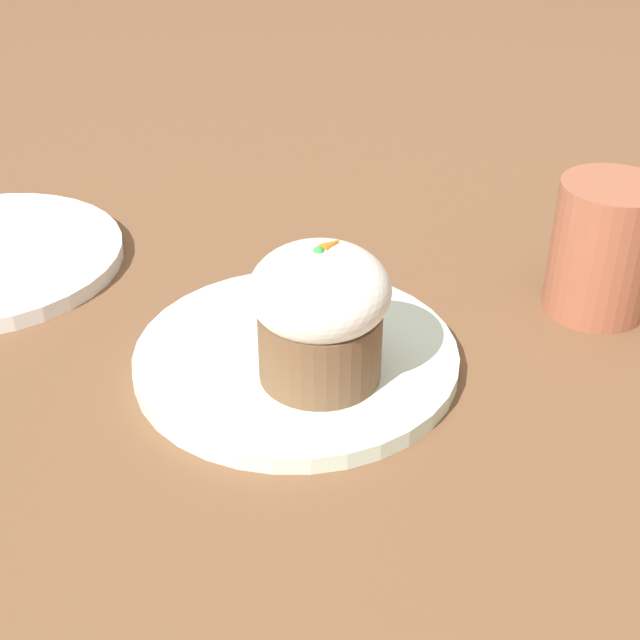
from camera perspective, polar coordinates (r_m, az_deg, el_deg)
name	(u,v)px	position (r m, az deg, el deg)	size (l,w,h in m)	color
ground_plane	(296,365)	(0.66, -1.52, -2.87)	(4.00, 4.00, 0.00)	brown
dessert_plate	(296,357)	(0.65, -1.53, -2.40)	(0.24, 0.24, 0.01)	silver
carrot_cake	(320,312)	(0.60, 0.00, 0.50)	(0.10, 0.10, 0.10)	brown
spoon	(289,335)	(0.66, -2.03, -0.99)	(0.04, 0.13, 0.01)	silver
coffee_cup	(605,247)	(0.73, 17.77, 4.46)	(0.11, 0.08, 0.11)	#9E563D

